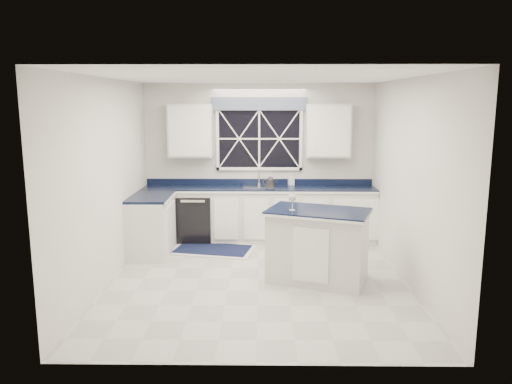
{
  "coord_description": "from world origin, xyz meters",
  "views": [
    {
      "loc": [
        0.05,
        -6.48,
        2.41
      ],
      "look_at": [
        -0.03,
        0.4,
        1.14
      ],
      "focal_mm": 35.0,
      "sensor_mm": 36.0,
      "label": 1
    }
  ],
  "objects_px": {
    "soap_bottle": "(291,179)",
    "island": "(318,245)",
    "dishwasher": "(196,217)",
    "faucet": "(259,176)",
    "wine_glass": "(292,198)",
    "kettle": "(270,182)"
  },
  "relations": [
    {
      "from": "island",
      "to": "wine_glass",
      "type": "bearing_deg",
      "value": -155.95
    },
    {
      "from": "faucet",
      "to": "wine_glass",
      "type": "bearing_deg",
      "value": -78.38
    },
    {
      "from": "dishwasher",
      "to": "island",
      "type": "bearing_deg",
      "value": -46.18
    },
    {
      "from": "wine_glass",
      "to": "soap_bottle",
      "type": "relative_size",
      "value": 1.19
    },
    {
      "from": "kettle",
      "to": "soap_bottle",
      "type": "relative_size",
      "value": 1.27
    },
    {
      "from": "kettle",
      "to": "soap_bottle",
      "type": "bearing_deg",
      "value": 42.53
    },
    {
      "from": "faucet",
      "to": "wine_glass",
      "type": "xyz_separation_m",
      "value": [
        0.45,
        -2.2,
        0.05
      ]
    },
    {
      "from": "dishwasher",
      "to": "faucet",
      "type": "bearing_deg",
      "value": 10.02
    },
    {
      "from": "wine_glass",
      "to": "island",
      "type": "bearing_deg",
      "value": 4.27
    },
    {
      "from": "faucet",
      "to": "wine_glass",
      "type": "height_order",
      "value": "faucet"
    },
    {
      "from": "kettle",
      "to": "wine_glass",
      "type": "xyz_separation_m",
      "value": [
        0.26,
        -2.06,
        0.12
      ]
    },
    {
      "from": "faucet",
      "to": "dishwasher",
      "type": "bearing_deg",
      "value": -169.98
    },
    {
      "from": "soap_bottle",
      "to": "island",
      "type": "bearing_deg",
      "value": -83.85
    },
    {
      "from": "island",
      "to": "soap_bottle",
      "type": "height_order",
      "value": "soap_bottle"
    },
    {
      "from": "island",
      "to": "dishwasher",
      "type": "bearing_deg",
      "value": 153.6
    },
    {
      "from": "kettle",
      "to": "soap_bottle",
      "type": "distance_m",
      "value": 0.41
    },
    {
      "from": "faucet",
      "to": "soap_bottle",
      "type": "xyz_separation_m",
      "value": [
        0.56,
        0.02,
        -0.06
      ]
    },
    {
      "from": "dishwasher",
      "to": "wine_glass",
      "type": "xyz_separation_m",
      "value": [
        1.55,
        -2.01,
        0.74
      ]
    },
    {
      "from": "dishwasher",
      "to": "faucet",
      "type": "height_order",
      "value": "faucet"
    },
    {
      "from": "faucet",
      "to": "soap_bottle",
      "type": "height_order",
      "value": "faucet"
    },
    {
      "from": "wine_glass",
      "to": "faucet",
      "type": "bearing_deg",
      "value": 101.62
    },
    {
      "from": "wine_glass",
      "to": "soap_bottle",
      "type": "bearing_deg",
      "value": 87.14
    }
  ]
}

